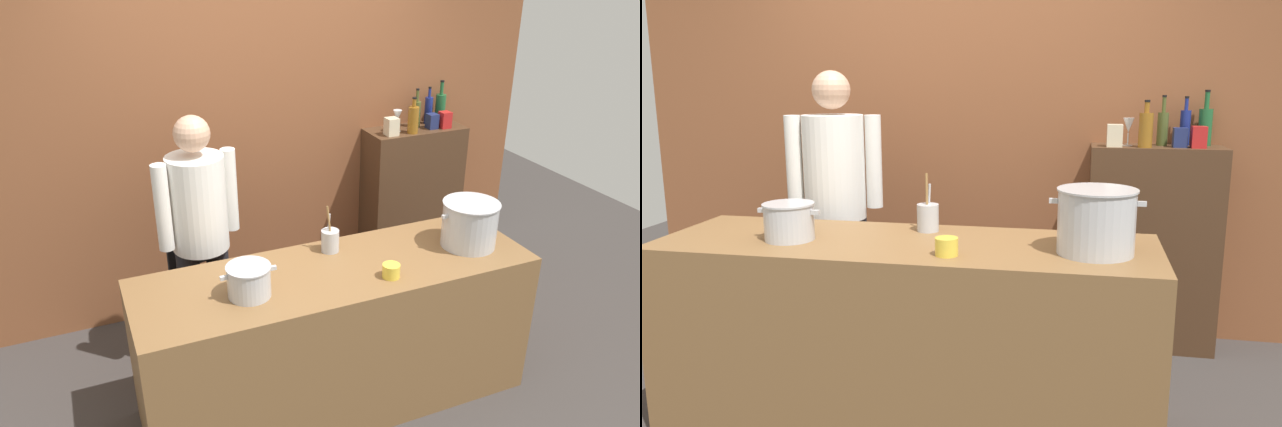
# 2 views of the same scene
# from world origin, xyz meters

# --- Properties ---
(ground_plane) EXTENTS (8.00, 8.00, 0.00)m
(ground_plane) POSITION_xyz_m (0.00, 0.00, 0.00)
(ground_plane) COLOR #383330
(brick_back_panel) EXTENTS (4.40, 0.10, 3.00)m
(brick_back_panel) POSITION_xyz_m (0.00, 1.40, 1.50)
(brick_back_panel) COLOR brown
(brick_back_panel) RESTS_ON ground_plane
(prep_counter) EXTENTS (2.24, 0.70, 0.90)m
(prep_counter) POSITION_xyz_m (0.00, 0.00, 0.45)
(prep_counter) COLOR brown
(prep_counter) RESTS_ON ground_plane
(bar_cabinet) EXTENTS (0.76, 0.32, 1.23)m
(bar_cabinet) POSITION_xyz_m (1.19, 1.19, 0.62)
(bar_cabinet) COLOR #472D1C
(bar_cabinet) RESTS_ON ground_plane
(chef) EXTENTS (0.51, 0.39, 1.66)m
(chef) POSITION_xyz_m (-0.60, 0.67, 0.96)
(chef) COLOR black
(chef) RESTS_ON ground_plane
(stockpot_large) EXTENTS (0.39, 0.33, 0.27)m
(stockpot_large) POSITION_xyz_m (0.83, -0.04, 1.04)
(stockpot_large) COLOR #B7BABF
(stockpot_large) RESTS_ON prep_counter
(stockpot_small) EXTENTS (0.29, 0.23, 0.17)m
(stockpot_small) POSITION_xyz_m (-0.52, -0.07, 0.98)
(stockpot_small) COLOR #B7BABF
(stockpot_small) RESTS_ON prep_counter
(utensil_crock) EXTENTS (0.10, 0.10, 0.28)m
(utensil_crock) POSITION_xyz_m (0.05, 0.21, 0.97)
(utensil_crock) COLOR #B7BABF
(utensil_crock) RESTS_ON prep_counter
(butter_jar) EXTENTS (0.10, 0.10, 0.07)m
(butter_jar) POSITION_xyz_m (0.23, -0.19, 0.94)
(butter_jar) COLOR yellow
(butter_jar) RESTS_ON prep_counter
(wine_bottle_amber) EXTENTS (0.08, 0.08, 0.27)m
(wine_bottle_amber) POSITION_xyz_m (1.11, 1.10, 1.33)
(wine_bottle_amber) COLOR #8C5919
(wine_bottle_amber) RESTS_ON bar_cabinet
(wine_bottle_olive) EXTENTS (0.06, 0.06, 0.29)m
(wine_bottle_olive) POSITION_xyz_m (1.22, 1.23, 1.34)
(wine_bottle_olive) COLOR #475123
(wine_bottle_olive) RESTS_ON bar_cabinet
(wine_bottle_cobalt) EXTENTS (0.06, 0.06, 0.29)m
(wine_bottle_cobalt) POSITION_xyz_m (1.35, 1.27, 1.34)
(wine_bottle_cobalt) COLOR navy
(wine_bottle_cobalt) RESTS_ON bar_cabinet
(wine_bottle_green) EXTENTS (0.08, 0.08, 0.32)m
(wine_bottle_green) POSITION_xyz_m (1.46, 1.28, 1.35)
(wine_bottle_green) COLOR #1E592D
(wine_bottle_green) RESTS_ON bar_cabinet
(wine_glass_wide) EXTENTS (0.07, 0.07, 0.16)m
(wine_glass_wide) POSITION_xyz_m (1.02, 1.17, 1.34)
(wine_glass_wide) COLOR silver
(wine_glass_wide) RESTS_ON bar_cabinet
(spice_tin_red) EXTENTS (0.08, 0.08, 0.12)m
(spice_tin_red) POSITION_xyz_m (1.41, 1.12, 1.29)
(spice_tin_red) COLOR red
(spice_tin_red) RESTS_ON bar_cabinet
(spice_tin_cream) EXTENTS (0.09, 0.09, 0.13)m
(spice_tin_cream) POSITION_xyz_m (0.94, 1.11, 1.29)
(spice_tin_cream) COLOR beige
(spice_tin_cream) RESTS_ON bar_cabinet
(spice_tin_navy) EXTENTS (0.08, 0.08, 0.11)m
(spice_tin_navy) POSITION_xyz_m (1.31, 1.14, 1.29)
(spice_tin_navy) COLOR navy
(spice_tin_navy) RESTS_ON bar_cabinet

